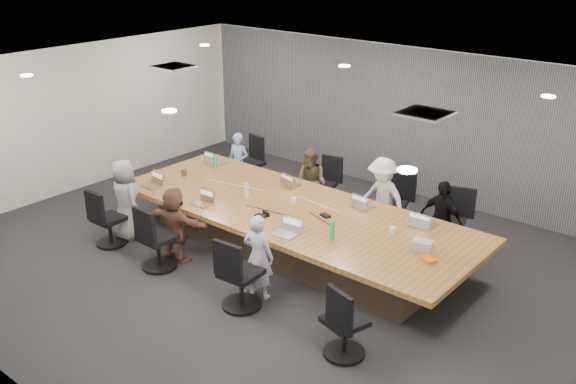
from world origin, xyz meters
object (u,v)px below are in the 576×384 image
Objects in this scene: chair_5 at (158,242)px; person_5 at (175,224)px; laptop_5 at (201,204)px; stapler at (266,213)px; laptop_0 at (218,162)px; person_2 at (382,198)px; chair_2 at (392,208)px; mug_brown at (184,172)px; chair_4 at (109,223)px; snack_packet at (428,259)px; laptop_3 at (424,224)px; chair_7 at (345,327)px; bottle_green_left at (215,162)px; bottle_green_right at (332,230)px; person_1 at (311,182)px; laptop_4 at (152,186)px; person_0 at (238,163)px; laptop_1 at (292,184)px; laptop_6 at (284,234)px; conference_table at (292,228)px; bottle_clear at (247,190)px; chair_3 at (450,225)px; person_6 at (258,257)px; chair_6 at (241,279)px; person_4 at (125,200)px; chair_1 at (323,189)px; chair_0 at (251,167)px; canvas_bag at (422,246)px; person_3 at (441,219)px.

person_5 is (0.00, 0.35, 0.18)m from chair_5.
stapler reaches higher than laptop_5.
laptop_0 is 3.31m from person_2.
chair_2 is 3.69m from mug_brown.
snack_packet is at bearing 15.07° from chair_4.
person_2 is at bearing 137.22° from snack_packet.
chair_7 is at bearing 97.88° from laptop_3.
bottle_green_left is (-3.04, -0.83, 0.18)m from person_2.
bottle_green_right is (3.35, -0.99, 0.01)m from bottle_green_left.
laptop_5 is at bearing -124.91° from person_2.
chair_5 is 4.29× the size of snack_packet.
person_5 reaches higher than stapler.
bottle_green_left is at bearing 175.76° from stapler.
person_1 reaches higher than laptop_4.
person_0 is 2.49m from laptop_5.
laptop_6 is at bearing 140.49° from laptop_1.
chair_7 is (2.21, -1.70, -0.01)m from conference_table.
chair_7 is at bearing -50.68° from person_1.
bottle_clear is (-1.67, -1.80, 0.46)m from chair_2.
stapler is (-0.95, -2.14, 0.37)m from chair_2.
chair_3 is 3.34m from person_6.
conference_table is at bearing 55.89° from chair_5.
mug_brown reaches higher than chair_6.
person_4 is (-4.63, 0.35, 0.29)m from chair_7.
laptop_1 is at bearing 48.08° from laptop_4.
person_6 is (1.72, 0.00, 0.02)m from person_5.
conference_table is 1.83m from chair_1.
laptop_0 is 1.80× the size of snack_packet.
person_2 is (0.29, 3.05, 0.27)m from chair_6.
chair_7 is 2.34× the size of laptop_6.
chair_5 is at bearing 83.18° from person_5.
bottle_clear is at bearing 91.25° from laptop_1.
chair_5 is at bearing -115.22° from person_2.
chair_4 is 0.97× the size of chair_7.
laptop_3 is 1.06× the size of laptop_4.
stapler is at bearing 167.19° from chair_7.
chair_6 is 3.35m from mug_brown.
chair_0 is at bearing 131.41° from bottle_clear.
chair_5 is at bearing -1.46° from person_6.
chair_0 reaches higher than laptop_6.
person_1 is (1.75, 3.05, 0.23)m from chair_4.
person_6 is (2.93, -0.55, -0.13)m from laptop_4.
snack_packet is (3.67, 1.16, 0.16)m from person_5.
person_5 reaches higher than mug_brown.
laptop_0 is 4.77m from canvas_bag.
conference_table is 2.09m from chair_5.
person_3 is (4.32, -0.35, 0.24)m from chair_0.
laptop_6 is 1.93m from canvas_bag.
person_0 is 4.21× the size of bottle_green_right.
chair_5 reaches higher than stapler.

